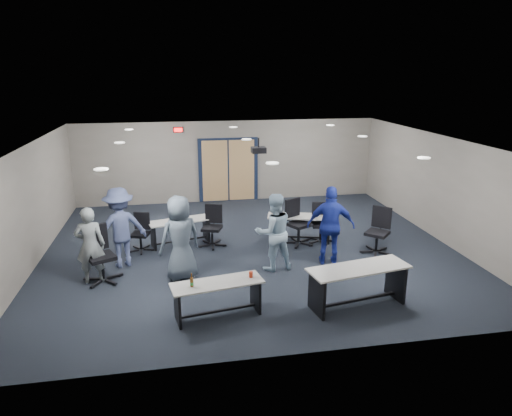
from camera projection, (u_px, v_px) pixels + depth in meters
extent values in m
plane|color=black|center=(250.00, 249.00, 11.43)|extent=(10.00, 10.00, 0.00)
cube|color=gray|center=(228.00, 162.00, 15.27)|extent=(10.00, 0.04, 2.70)
cube|color=gray|center=(300.00, 276.00, 6.80)|extent=(10.00, 0.04, 2.70)
cube|color=gray|center=(30.00, 207.00, 10.19)|extent=(0.04, 9.00, 2.70)
cube|color=gray|center=(439.00, 188.00, 11.88)|extent=(0.04, 9.00, 2.70)
cube|color=white|center=(250.00, 141.00, 10.64)|extent=(10.00, 9.00, 0.04)
cube|color=#101A32|center=(228.00, 170.00, 15.33)|extent=(2.00, 0.06, 2.20)
cube|color=tan|center=(215.00, 171.00, 15.24)|extent=(0.85, 0.04, 2.05)
cube|color=tan|center=(242.00, 170.00, 15.39)|extent=(0.85, 0.04, 2.05)
cube|color=black|center=(178.00, 130.00, 14.64)|extent=(0.32, 0.05, 0.18)
cube|color=#FF0C0C|center=(178.00, 130.00, 14.61)|extent=(0.26, 0.02, 0.12)
cylinder|color=black|center=(259.00, 143.00, 11.20)|extent=(0.04, 0.04, 0.24)
cube|color=black|center=(259.00, 150.00, 11.25)|extent=(0.35, 0.30, 0.14)
cylinder|color=black|center=(260.00, 151.00, 11.11)|extent=(0.08, 0.03, 0.08)
cube|color=beige|center=(217.00, 283.00, 8.13)|extent=(1.71, 0.82, 0.03)
cube|color=black|center=(177.00, 307.00, 7.99)|extent=(0.13, 0.50, 0.64)
cube|color=black|center=(256.00, 293.00, 8.46)|extent=(0.13, 0.50, 0.64)
cube|color=black|center=(218.00, 311.00, 8.29)|extent=(1.45, 0.29, 0.04)
cylinder|color=#B83118|center=(251.00, 274.00, 8.32)|extent=(0.07, 0.07, 0.11)
cube|color=beige|center=(359.00, 268.00, 8.46)|extent=(2.02, 0.98, 0.03)
cube|color=black|center=(317.00, 295.00, 8.29)|extent=(0.16, 0.59, 0.75)
cube|color=black|center=(396.00, 280.00, 8.86)|extent=(0.16, 0.59, 0.75)
cube|color=black|center=(357.00, 300.00, 8.66)|extent=(1.70, 0.36, 0.04)
cube|color=beige|center=(180.00, 221.00, 11.58)|extent=(1.65, 0.91, 0.03)
cube|color=black|center=(153.00, 236.00, 11.39)|extent=(0.16, 0.48, 0.61)
cube|color=black|center=(206.00, 229.00, 11.95)|extent=(0.16, 0.48, 0.61)
cube|color=black|center=(181.00, 240.00, 11.73)|extent=(1.36, 0.40, 0.03)
cube|color=beige|center=(300.00, 216.00, 11.81)|extent=(1.76, 0.98, 0.03)
cube|color=black|center=(271.00, 228.00, 11.97)|extent=(0.18, 0.50, 0.65)
cube|color=black|center=(328.00, 229.00, 11.84)|extent=(0.18, 0.50, 0.65)
cube|color=black|center=(299.00, 237.00, 11.97)|extent=(1.44, 0.44, 0.04)
imported|color=gray|center=(90.00, 245.00, 9.42)|extent=(0.62, 0.42, 1.65)
imported|color=#4D5B6A|center=(180.00, 238.00, 9.56)|extent=(1.05, 0.88, 1.83)
imported|color=#ABCAE2|center=(274.00, 232.00, 10.04)|extent=(0.93, 0.77, 1.75)
imported|color=navy|center=(331.00, 226.00, 10.32)|extent=(1.15, 0.72, 1.83)
imported|color=#485482|center=(120.00, 228.00, 10.20)|extent=(1.35, 1.05, 1.83)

